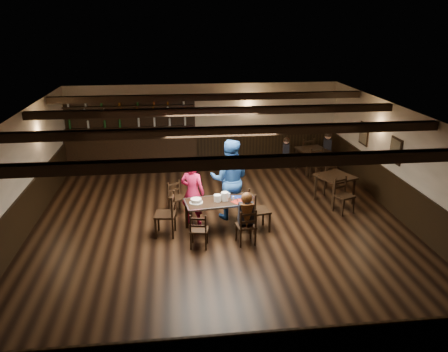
{
  "coord_description": "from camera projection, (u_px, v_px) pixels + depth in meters",
  "views": [
    {
      "loc": [
        -1.0,
        -9.38,
        4.71
      ],
      "look_at": [
        0.11,
        0.2,
        1.22
      ],
      "focal_mm": 35.0,
      "sensor_mm": 36.0,
      "label": 1
    }
  ],
  "objects": [
    {
      "name": "ground",
      "position": [
        220.0,
        227.0,
        10.47
      ],
      "size": [
        10.0,
        10.0,
        0.0
      ],
      "primitive_type": "plane",
      "color": "black",
      "rests_on": "ground"
    },
    {
      "name": "room_shell",
      "position": [
        220.0,
        157.0,
        9.92
      ],
      "size": [
        9.02,
        10.02,
        2.71
      ],
      "color": "beige",
      "rests_on": "ground"
    },
    {
      "name": "dining_table",
      "position": [
        217.0,
        205.0,
        10.06
      ],
      "size": [
        1.57,
        0.93,
        0.75
      ],
      "color": "black",
      "rests_on": "ground"
    },
    {
      "name": "chair_near_left",
      "position": [
        199.0,
        228.0,
        9.34
      ],
      "size": [
        0.44,
        0.42,
        0.81
      ],
      "color": "black",
      "rests_on": "ground"
    },
    {
      "name": "chair_near_right",
      "position": [
        247.0,
        224.0,
        9.47
      ],
      "size": [
        0.45,
        0.44,
        0.85
      ],
      "color": "black",
      "rests_on": "ground"
    },
    {
      "name": "chair_end_left",
      "position": [
        169.0,
        211.0,
        9.88
      ],
      "size": [
        0.51,
        0.53,
        1.02
      ],
      "color": "black",
      "rests_on": "ground"
    },
    {
      "name": "chair_end_right",
      "position": [
        256.0,
        208.0,
        10.1
      ],
      "size": [
        0.52,
        0.54,
        0.99
      ],
      "color": "black",
      "rests_on": "ground"
    },
    {
      "name": "chair_far_pushed",
      "position": [
        176.0,
        195.0,
        11.11
      ],
      "size": [
        0.52,
        0.52,
        0.82
      ],
      "color": "black",
      "rests_on": "ground"
    },
    {
      "name": "woman_pink",
      "position": [
        193.0,
        192.0,
        10.38
      ],
      "size": [
        0.69,
        0.59,
        1.61
      ],
      "primitive_type": "imported",
      "rotation": [
        0.0,
        0.0,
        2.73
      ],
      "color": "#D5134A",
      "rests_on": "ground"
    },
    {
      "name": "man_blue",
      "position": [
        230.0,
        179.0,
        10.65
      ],
      "size": [
        1.1,
        0.92,
        2.01
      ],
      "primitive_type": "imported",
      "rotation": [
        0.0,
        0.0,
        2.96
      ],
      "color": "#1A4C87",
      "rests_on": "ground"
    },
    {
      "name": "seated_person",
      "position": [
        246.0,
        210.0,
        9.42
      ],
      "size": [
        0.32,
        0.48,
        0.79
      ],
      "color": "black",
      "rests_on": "ground"
    },
    {
      "name": "cake",
      "position": [
        196.0,
        201.0,
        9.93
      ],
      "size": [
        0.31,
        0.31,
        0.1
      ],
      "color": "white",
      "rests_on": "dining_table"
    },
    {
      "name": "plate_stack_a",
      "position": [
        217.0,
        198.0,
        10.0
      ],
      "size": [
        0.17,
        0.17,
        0.16
      ],
      "primitive_type": "cylinder",
      "color": "white",
      "rests_on": "dining_table"
    },
    {
      "name": "plate_stack_b",
      "position": [
        225.0,
        196.0,
        10.04
      ],
      "size": [
        0.17,
        0.17,
        0.2
      ],
      "primitive_type": "cylinder",
      "color": "white",
      "rests_on": "dining_table"
    },
    {
      "name": "tea_light",
      "position": [
        216.0,
        199.0,
        10.09
      ],
      "size": [
        0.04,
        0.04,
        0.06
      ],
      "color": "#A5A8AD",
      "rests_on": "dining_table"
    },
    {
      "name": "salt_shaker",
      "position": [
        233.0,
        198.0,
        10.07
      ],
      "size": [
        0.04,
        0.04,
        0.1
      ],
      "primitive_type": "cylinder",
      "color": "silver",
      "rests_on": "dining_table"
    },
    {
      "name": "pepper_shaker",
      "position": [
        237.0,
        200.0,
        10.01
      ],
      "size": [
        0.03,
        0.03,
        0.08
      ],
      "primitive_type": "cylinder",
      "color": "#A5A8AD",
      "rests_on": "dining_table"
    },
    {
      "name": "drink_glass",
      "position": [
        229.0,
        195.0,
        10.24
      ],
      "size": [
        0.06,
        0.06,
        0.1
      ],
      "primitive_type": "cylinder",
      "color": "silver",
      "rests_on": "dining_table"
    },
    {
      "name": "menu_red",
      "position": [
        238.0,
        201.0,
        10.02
      ],
      "size": [
        0.37,
        0.35,
        0.0
      ],
      "primitive_type": "cube",
      "rotation": [
        0.0,
        0.0,
        0.63
      ],
      "color": "maroon",
      "rests_on": "dining_table"
    },
    {
      "name": "menu_blue",
      "position": [
        238.0,
        197.0,
        10.26
      ],
      "size": [
        0.32,
        0.24,
        0.0
      ],
      "primitive_type": "cube",
      "rotation": [
        0.0,
        0.0,
        -0.12
      ],
      "color": "navy",
      "rests_on": "dining_table"
    },
    {
      "name": "bar_counter",
      "position": [
        130.0,
        147.0,
        14.36
      ],
      "size": [
        4.52,
        0.7,
        2.2
      ],
      "color": "black",
      "rests_on": "ground"
    },
    {
      "name": "back_table_a",
      "position": [
        335.0,
        179.0,
        11.68
      ],
      "size": [
        1.11,
        1.11,
        0.75
      ],
      "color": "black",
      "rests_on": "ground"
    },
    {
      "name": "back_table_b",
      "position": [
        312.0,
        152.0,
        14.04
      ],
      "size": [
        1.04,
        1.04,
        0.75
      ],
      "color": "black",
      "rests_on": "ground"
    },
    {
      "name": "bg_patron_left",
      "position": [
        286.0,
        148.0,
        13.96
      ],
      "size": [
        0.27,
        0.36,
        0.68
      ],
      "color": "black",
      "rests_on": "ground"
    },
    {
      "name": "bg_patron_right",
      "position": [
        327.0,
        144.0,
        14.21
      ],
      "size": [
        0.33,
        0.43,
        0.79
      ],
      "color": "black",
      "rests_on": "ground"
    }
  ]
}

